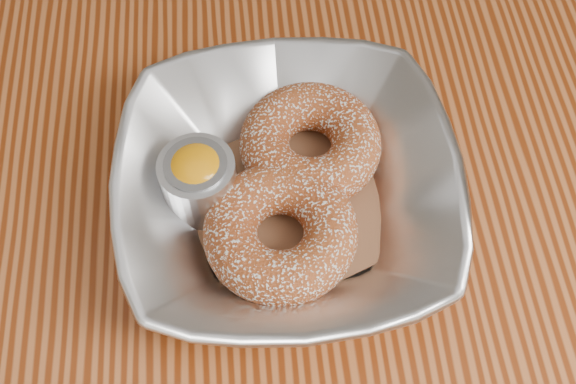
{
  "coord_description": "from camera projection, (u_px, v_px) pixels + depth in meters",
  "views": [
    {
      "loc": [
        -0.07,
        -0.22,
        1.21
      ],
      "look_at": [
        -0.05,
        0.03,
        0.78
      ],
      "focal_mm": 42.0,
      "sensor_mm": 36.0,
      "label": 1
    }
  ],
  "objects": [
    {
      "name": "parchment",
      "position": [
        288.0,
        205.0,
        0.52
      ],
      "size": [
        0.19,
        0.19,
        0.0
      ],
      "primitive_type": "cube",
      "rotation": [
        0.0,
        0.0,
        0.37
      ],
      "color": "brown",
      "rests_on": "table"
    },
    {
      "name": "serving_bowl",
      "position": [
        288.0,
        191.0,
        0.5
      ],
      "size": [
        0.25,
        0.25,
        0.06
      ],
      "primitive_type": "imported",
      "color": "silver",
      "rests_on": "table"
    },
    {
      "name": "donut_front",
      "position": [
        281.0,
        232.0,
        0.48
      ],
      "size": [
        0.13,
        0.13,
        0.04
      ],
      "primitive_type": "torus",
      "rotation": [
        0.0,
        0.0,
        0.13
      ],
      "color": "#903E19",
      "rests_on": "parchment"
    },
    {
      "name": "table",
      "position": [
        344.0,
        289.0,
        0.6
      ],
      "size": [
        1.2,
        0.8,
        0.75
      ],
      "color": "brown",
      "rests_on": "ground_plane"
    },
    {
      "name": "ramekin",
      "position": [
        199.0,
        180.0,
        0.5
      ],
      "size": [
        0.06,
        0.06,
        0.06
      ],
      "color": "silver",
      "rests_on": "table"
    },
    {
      "name": "donut_back",
      "position": [
        310.0,
        143.0,
        0.52
      ],
      "size": [
        0.14,
        0.14,
        0.04
      ],
      "primitive_type": "torus",
      "rotation": [
        0.0,
        0.0,
        0.26
      ],
      "color": "#903E19",
      "rests_on": "parchment"
    }
  ]
}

